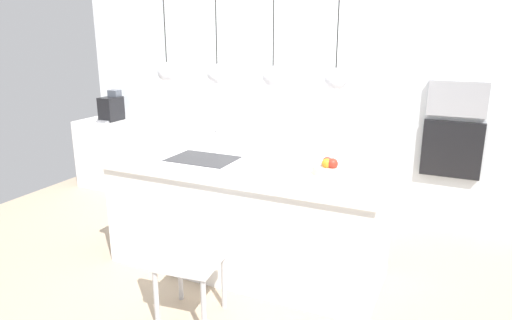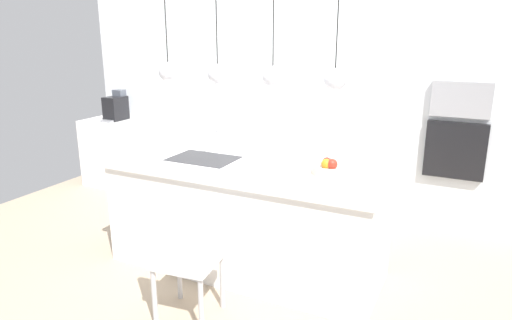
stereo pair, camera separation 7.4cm
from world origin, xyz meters
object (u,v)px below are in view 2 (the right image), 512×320
object	(u,v)px
oven	(455,150)
fruit_bowl	(328,168)
chair_near	(184,256)
coffee_machine	(116,107)
microwave	(461,99)

from	to	relation	value
oven	fruit_bowl	bearing A→B (deg)	-117.84
chair_near	coffee_machine	bearing A→B (deg)	139.49
microwave	chair_near	xyz separation A→B (m)	(-1.52, -2.45, -0.85)
fruit_bowl	coffee_machine	bearing A→B (deg)	159.02
microwave	chair_near	world-z (taller)	microwave
microwave	oven	xyz separation A→B (m)	(0.00, 0.00, -0.50)
coffee_machine	oven	world-z (taller)	coffee_machine
fruit_bowl	microwave	world-z (taller)	microwave
chair_near	microwave	bearing A→B (deg)	58.10
microwave	chair_near	size ratio (longest dim) A/B	0.62
chair_near	oven	bearing A→B (deg)	58.10
coffee_machine	chair_near	bearing A→B (deg)	-40.51
fruit_bowl	microwave	distance (m)	1.78
fruit_bowl	oven	xyz separation A→B (m)	(0.81, 1.54, -0.13)
microwave	oven	bearing A→B (deg)	0.00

